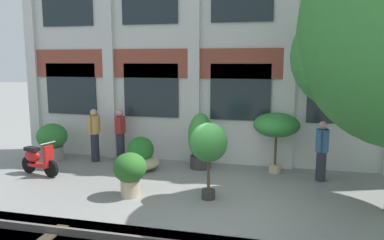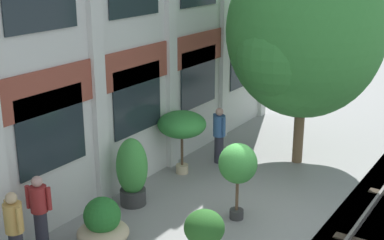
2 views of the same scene
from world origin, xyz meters
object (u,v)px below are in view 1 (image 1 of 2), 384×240
at_px(potted_plant_terracotta_small, 209,144).
at_px(potted_plant_glazed_jar, 130,171).
at_px(potted_plant_low_pan, 276,126).
at_px(resident_watching_tracks, 95,133).
at_px(potted_plant_ribbed_drum, 52,140).
at_px(potted_plant_wide_bowl, 141,156).
at_px(scooter_near_curb, 38,160).
at_px(resident_near_plants, 120,134).
at_px(resident_by_doorway, 322,149).
at_px(potted_plant_fluted_column, 201,140).

bearing_deg(potted_plant_terracotta_small, potted_plant_glazed_jar, -171.49).
bearing_deg(potted_plant_low_pan, resident_watching_tracks, -178.95).
distance_m(potted_plant_low_pan, potted_plant_terracotta_small, 2.87).
distance_m(potted_plant_terracotta_small, potted_plant_ribbed_drum, 6.07).
height_order(potted_plant_wide_bowl, scooter_near_curb, potted_plant_wide_bowl).
bearing_deg(resident_near_plants, potted_plant_terracotta_small, 118.95).
height_order(potted_plant_terracotta_small, scooter_near_curb, potted_plant_terracotta_small).
xyz_separation_m(resident_by_doorway, resident_watching_tracks, (-6.82, 0.35, 0.04)).
bearing_deg(potted_plant_ribbed_drum, resident_by_doorway, -1.47).
xyz_separation_m(potted_plant_ribbed_drum, resident_watching_tracks, (1.45, 0.13, 0.24)).
height_order(potted_plant_ribbed_drum, resident_by_doorway, resident_by_doorway).
bearing_deg(resident_by_doorway, resident_watching_tracks, -159.47).
distance_m(potted_plant_glazed_jar, potted_plant_terracotta_small, 1.97).
height_order(potted_plant_ribbed_drum, scooter_near_curb, potted_plant_ribbed_drum).
bearing_deg(resident_near_plants, resident_by_doorway, 151.12).
height_order(scooter_near_curb, resident_near_plants, resident_near_plants).
bearing_deg(potted_plant_fluted_column, potted_plant_glazed_jar, -112.47).
bearing_deg(resident_by_doorway, scooter_near_curb, -146.73).
relative_size(potted_plant_glazed_jar, potted_plant_terracotta_small, 0.59).
xyz_separation_m(potted_plant_glazed_jar, resident_watching_tracks, (-2.32, 2.65, 0.28)).
relative_size(potted_plant_fluted_column, resident_watching_tracks, 0.99).
distance_m(potted_plant_low_pan, potted_plant_wide_bowl, 4.03).
bearing_deg(potted_plant_fluted_column, resident_watching_tracks, -179.25).
relative_size(potted_plant_low_pan, potted_plant_ribbed_drum, 1.47).
distance_m(potted_plant_terracotta_small, resident_watching_tracks, 4.80).
height_order(potted_plant_low_pan, potted_plant_ribbed_drum, potted_plant_low_pan).
bearing_deg(potted_plant_low_pan, resident_by_doorway, -20.44).
distance_m(potted_plant_wide_bowl, potted_plant_fluted_column, 1.83).
height_order(potted_plant_low_pan, potted_plant_wide_bowl, potted_plant_low_pan).
xyz_separation_m(potted_plant_low_pan, potted_plant_fluted_column, (-2.18, -0.06, -0.52)).
height_order(resident_by_doorway, resident_near_plants, resident_near_plants).
relative_size(potted_plant_glazed_jar, potted_plant_ribbed_drum, 0.89).
relative_size(potted_plant_low_pan, potted_plant_wide_bowl, 1.59).
xyz_separation_m(potted_plant_low_pan, potted_plant_glazed_jar, (-3.29, -2.75, -0.74)).
bearing_deg(scooter_near_curb, resident_by_doorway, 23.93).
height_order(potted_plant_terracotta_small, resident_near_plants, potted_plant_terracotta_small).
bearing_deg(potted_plant_low_pan, potted_plant_terracotta_small, -120.49).
height_order(potted_plant_terracotta_small, resident_by_doorway, potted_plant_terracotta_small).
bearing_deg(resident_watching_tracks, potted_plant_fluted_column, 12.76).
relative_size(potted_plant_low_pan, potted_plant_fluted_column, 1.04).
bearing_deg(potted_plant_terracotta_small, resident_by_doorway, 37.26).
bearing_deg(potted_plant_wide_bowl, potted_plant_terracotta_small, -37.65).
distance_m(potted_plant_ribbed_drum, resident_by_doorway, 8.27).
height_order(potted_plant_low_pan, scooter_near_curb, potted_plant_low_pan).
distance_m(potted_plant_fluted_column, resident_watching_tracks, 3.43).
height_order(potted_plant_low_pan, resident_watching_tracks, potted_plant_low_pan).
xyz_separation_m(potted_plant_terracotta_small, potted_plant_fluted_column, (-0.72, 2.42, -0.46)).
bearing_deg(potted_plant_ribbed_drum, potted_plant_terracotta_small, -21.77).
distance_m(potted_plant_glazed_jar, scooter_near_curb, 3.35).
relative_size(potted_plant_ribbed_drum, scooter_near_curb, 0.87).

